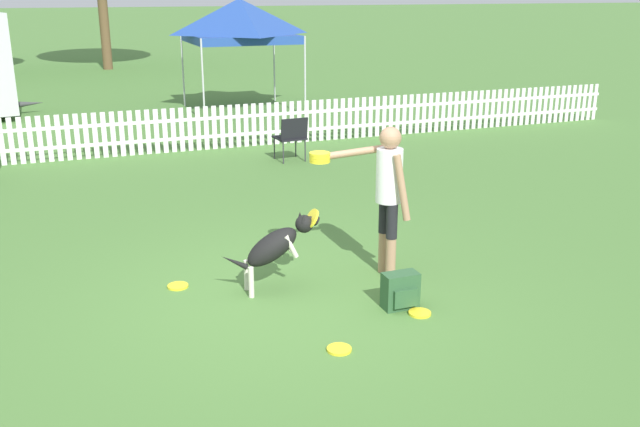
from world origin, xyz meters
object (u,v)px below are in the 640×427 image
frisbee_midfield (420,313)px  backpack_on_grass (401,291)px  folding_chair_center (291,135)px  canopy_tent_main (240,21)px  handler_person (384,184)px  frisbee_near_dog (339,349)px  leaping_dog (276,245)px  frisbee_near_handler (178,286)px

frisbee_midfield → backpack_on_grass: bearing=118.6°
backpack_on_grass → folding_chair_center: bearing=81.0°
canopy_tent_main → frisbee_midfield: bearing=-97.1°
handler_person → frisbee_midfield: bearing=177.0°
frisbee_near_dog → folding_chair_center: folding_chair_center is taller
frisbee_midfield → folding_chair_center: (0.89, 6.48, 0.47)m
frisbee_midfield → canopy_tent_main: 12.58m
leaping_dog → backpack_on_grass: bearing=51.4°
handler_person → frisbee_near_handler: bearing=79.9°
handler_person → canopy_tent_main: bearing=-5.3°
folding_chair_center → canopy_tent_main: 6.10m
leaping_dog → frisbee_near_handler: size_ratio=4.82×
handler_person → frisbee_near_handler: (-2.15, 0.46, -1.02)m
canopy_tent_main → frisbee_near_handler: bearing=-108.4°
backpack_on_grass → handler_person: bearing=76.5°
leaping_dog → frisbee_near_handler: 1.16m
leaping_dog → folding_chair_center: 5.78m
frisbee_near_handler → canopy_tent_main: size_ratio=0.08×
handler_person → backpack_on_grass: bearing=168.5°
frisbee_near_handler → frisbee_midfield: same height
frisbee_midfield → handler_person: bearing=85.1°
frisbee_midfield → backpack_on_grass: backpack_on_grass is taller
handler_person → frisbee_midfield: 1.45m
backpack_on_grass → folding_chair_center: 6.36m
handler_person → leaping_dog: (-1.20, 0.03, -0.54)m
frisbee_near_handler → frisbee_near_dog: 2.16m
handler_person → frisbee_near_handler: size_ratio=7.51×
leaping_dog → backpack_on_grass: (1.00, -0.85, -0.32)m
frisbee_near_handler → canopy_tent_main: canopy_tent_main is taller
canopy_tent_main → handler_person: bearing=-97.3°
frisbee_near_dog → folding_chair_center: size_ratio=0.27×
frisbee_near_dog → backpack_on_grass: (0.89, 0.59, 0.17)m
leaping_dog → frisbee_near_dog: (0.11, -1.45, -0.49)m
folding_chair_center → handler_person: bearing=77.1°
canopy_tent_main → folding_chair_center: bearing=-96.2°
handler_person → backpack_on_grass: handler_person is taller
frisbee_midfield → backpack_on_grass: size_ratio=0.61×
handler_person → canopy_tent_main: 11.42m
frisbee_midfield → frisbee_near_dog: bearing=-158.7°
frisbee_near_dog → handler_person: bearing=52.4°
leaping_dog → backpack_on_grass: size_ratio=2.92×
leaping_dog → frisbee_midfield: bearing=48.4°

